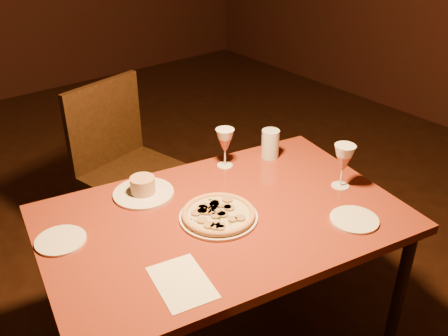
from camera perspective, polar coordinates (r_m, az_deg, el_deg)
floor at (r=2.56m, az=-3.23°, el=-16.06°), size 7.00×7.00×0.00m
dining_table at (r=1.96m, az=-0.12°, el=-6.97°), size 1.49×1.11×0.73m
chair_far at (r=2.68m, az=-11.08°, el=0.40°), size 0.57×0.57×0.97m
pizza_plate at (r=1.89m, az=-0.63°, el=-5.33°), size 0.30×0.30×0.03m
ramekin_saucer at (r=2.06m, az=-9.23°, el=-2.40°), size 0.25×0.25×0.08m
wine_glass_far at (r=2.21m, az=0.11°, el=2.31°), size 0.08×0.08×0.18m
wine_glass_right at (r=2.11m, az=13.42°, el=0.19°), size 0.09×0.09×0.19m
water_tumbler at (r=2.30m, az=5.31°, el=2.76°), size 0.08×0.08×0.14m
side_plate_left at (r=1.88m, az=-18.17°, el=-7.87°), size 0.18×0.18×0.01m
side_plate_near at (r=1.95m, az=14.67°, el=-5.73°), size 0.18×0.18×0.01m
menu_card at (r=1.63m, az=-4.82°, el=-12.89°), size 0.20×0.26×0.00m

